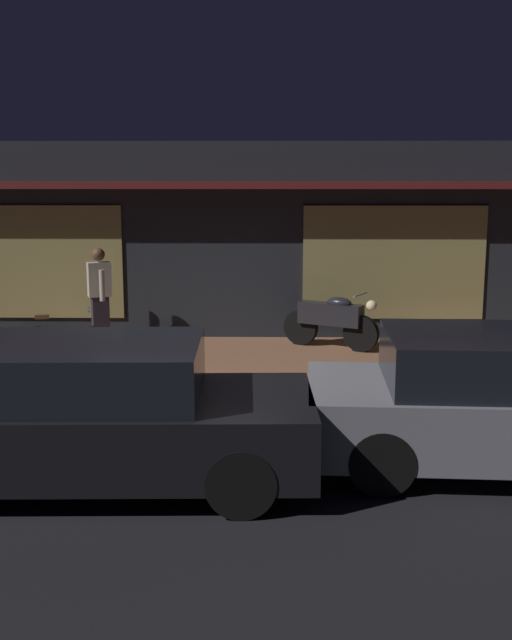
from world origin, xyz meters
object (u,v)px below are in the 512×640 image
(motorcycle, at_px, (332,319))
(person_bystander, at_px, (100,295))
(parked_car_far, at_px, (503,402))
(bicycle_parked, at_px, (61,347))
(parked_car_near, at_px, (99,414))

(motorcycle, bearing_deg, person_bystander, 177.96)
(person_bystander, bearing_deg, parked_car_far, -43.99)
(parked_car_far, bearing_deg, motorcycle, 105.27)
(bicycle_parked, bearing_deg, parked_car_far, -31.66)
(motorcycle, distance_m, parked_car_far, 5.14)
(parked_car_near, xyz_separation_m, parked_car_far, (4.08, 0.48, 0.00))
(bicycle_parked, distance_m, parked_car_far, 6.48)
(bicycle_parked, distance_m, person_bystander, 1.79)
(person_bystander, distance_m, parked_car_far, 7.35)
(bicycle_parked, height_order, person_bystander, person_bystander)
(motorcycle, distance_m, bicycle_parked, 4.44)
(parked_car_near, relative_size, parked_car_far, 0.99)
(motorcycle, bearing_deg, bicycle_parked, -159.39)
(parked_car_near, bearing_deg, bicycle_parked, 110.24)
(person_bystander, xyz_separation_m, parked_car_near, (1.21, -5.59, -0.32))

